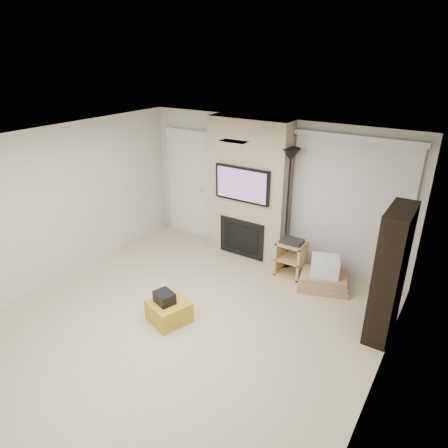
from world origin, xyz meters
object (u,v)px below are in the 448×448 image
Objects in this scene: ottoman at (169,311)px; box_stack at (324,276)px; av_stand at (291,256)px; bookshelf at (390,274)px; floor_lamp at (290,176)px.

box_stack is (1.53, 2.02, 0.05)m from ottoman.
bookshelf is (1.65, -0.73, 0.55)m from av_stand.
box_stack reaches higher than ottoman.
av_stand is (0.91, 2.09, 0.20)m from ottoman.
floor_lamp is 3.19× the size of av_stand.
bookshelf is (2.57, 1.36, 0.75)m from ottoman.
ottoman is at bearing -113.59° from av_stand.
av_stand is at bearing 66.41° from ottoman.
floor_lamp reaches higher than ottoman.
av_stand is (0.23, -0.24, -1.31)m from floor_lamp.
floor_lamp is at bearing 159.68° from box_stack.
ottoman is 2.86m from floor_lamp.
bookshelf is at bearing -27.21° from floor_lamp.
box_stack is at bearing -20.32° from floor_lamp.
bookshelf is (1.88, -0.97, -0.76)m from floor_lamp.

